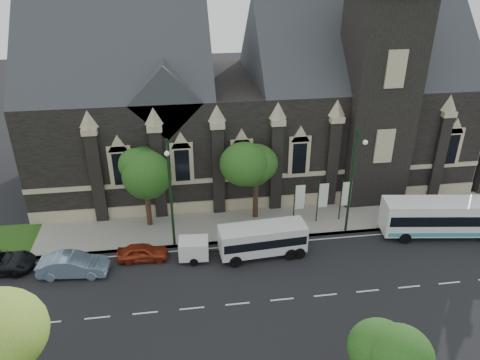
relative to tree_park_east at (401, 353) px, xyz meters
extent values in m
plane|color=black|center=(-6.18, 9.32, -4.62)|extent=(160.00, 160.00, 0.00)
cube|color=gray|center=(-6.18, 18.82, -4.54)|extent=(80.00, 5.00, 0.15)
cube|color=black|center=(-2.18, 28.82, 0.38)|extent=(40.00, 15.00, 10.00)
cube|color=#32343A|center=(-14.18, 28.82, 5.38)|extent=(16.00, 15.00, 15.00)
cube|color=#32343A|center=(7.82, 28.82, 5.38)|extent=(20.00, 15.00, 15.00)
cube|color=#32343A|center=(-10.18, 24.32, 5.38)|extent=(6.00, 6.00, 6.00)
cube|color=black|center=(7.82, 22.82, 4.38)|extent=(5.50, 5.50, 18.00)
cube|color=tan|center=(-2.18, 21.28, -1.42)|extent=(40.00, 0.22, 0.40)
cube|color=tan|center=(-2.18, 21.28, -4.02)|extent=(40.00, 0.25, 1.20)
cube|color=black|center=(-4.18, 21.14, 0.18)|extent=(1.20, 0.12, 2.80)
sphere|color=#1D4E18|center=(-0.18, -0.18, -0.14)|extent=(3.20, 3.20, 3.20)
sphere|color=#1D4E18|center=(0.42, 0.42, 0.46)|extent=(2.40, 2.40, 2.40)
cylinder|color=black|center=(-3.18, 19.82, -2.64)|extent=(0.44, 0.44, 3.96)
sphere|color=#1D4E18|center=(-3.18, 19.82, 1.02)|extent=(3.84, 3.84, 3.84)
sphere|color=#1D4E18|center=(-2.46, 20.54, 1.74)|extent=(2.88, 2.88, 2.88)
cylinder|color=black|center=(-12.18, 19.82, -2.64)|extent=(0.44, 0.44, 3.96)
sphere|color=#1D4E18|center=(-12.18, 19.82, 0.95)|extent=(3.68, 3.68, 3.68)
sphere|color=#1D4E18|center=(-11.49, 20.51, 1.64)|extent=(2.76, 2.76, 2.76)
cylinder|color=black|center=(3.82, 16.62, -0.12)|extent=(0.20, 0.20, 9.00)
cylinder|color=black|center=(3.82, 15.82, 4.08)|extent=(0.10, 1.60, 0.10)
sphere|color=silver|center=(3.82, 15.02, 3.98)|extent=(0.36, 0.36, 0.36)
cylinder|color=black|center=(-10.18, 16.62, -0.12)|extent=(0.20, 0.20, 9.00)
cylinder|color=black|center=(-10.18, 15.82, 4.08)|extent=(0.10, 1.60, 0.10)
sphere|color=silver|center=(-10.18, 15.02, 3.98)|extent=(0.36, 0.36, 0.36)
cylinder|color=black|center=(-0.18, 18.32, -2.62)|extent=(0.10, 0.10, 4.00)
cube|color=white|center=(0.27, 18.32, -2.02)|extent=(0.80, 0.04, 2.20)
cylinder|color=black|center=(1.82, 18.32, -2.62)|extent=(0.10, 0.10, 4.00)
cube|color=white|center=(2.27, 18.32, -2.02)|extent=(0.80, 0.04, 2.20)
cylinder|color=black|center=(3.82, 18.32, -2.62)|extent=(0.10, 0.10, 4.00)
cube|color=white|center=(4.27, 18.32, -2.02)|extent=(0.80, 0.04, 2.20)
cube|color=white|center=(11.80, 14.98, -2.83)|extent=(10.95, 3.68, 2.69)
cube|color=black|center=(11.80, 14.98, -2.67)|extent=(10.53, 3.66, 0.88)
cube|color=teal|center=(11.80, 14.98, -3.87)|extent=(10.53, 3.65, 0.35)
cylinder|color=black|center=(7.92, 14.38, -4.17)|extent=(0.93, 0.40, 0.90)
cylinder|color=black|center=(8.22, 16.60, -4.17)|extent=(0.93, 0.40, 0.90)
cylinder|color=black|center=(15.15, 15.65, -4.17)|extent=(0.93, 0.40, 0.90)
cube|color=silver|center=(-3.57, 14.46, -3.14)|extent=(6.64, 2.50, 2.06)
cube|color=black|center=(-3.57, 14.46, -3.06)|extent=(6.39, 2.52, 0.70)
cylinder|color=black|center=(-5.77, 13.28, -4.17)|extent=(0.92, 0.34, 0.90)
cylinder|color=black|center=(-5.92, 15.32, -4.17)|extent=(0.92, 0.34, 0.90)
cylinder|color=black|center=(-1.55, 13.57, -4.17)|extent=(0.92, 0.34, 0.90)
cylinder|color=black|center=(-1.69, 15.62, -4.17)|extent=(0.92, 0.34, 0.90)
cylinder|color=black|center=(-0.90, 13.62, -4.17)|extent=(0.92, 0.34, 0.90)
cylinder|color=black|center=(-1.04, 15.66, -4.17)|extent=(0.92, 0.34, 0.90)
cube|color=silver|center=(-8.74, 14.65, -3.64)|extent=(2.29, 1.79, 1.41)
cylinder|color=black|center=(-8.80, 13.84, -4.31)|extent=(0.62, 0.26, 0.61)
cylinder|color=black|center=(-8.68, 15.47, -4.31)|extent=(0.62, 0.26, 0.61)
cylinder|color=black|center=(-7.33, 14.54, -4.02)|extent=(1.31, 0.18, 0.08)
imported|color=#7790AC|center=(-17.35, 14.06, -3.82)|extent=(5.00, 2.12, 1.60)
imported|color=#992C16|center=(-12.53, 15.15, -3.98)|extent=(3.81, 1.63, 1.28)
camera|label=1|loc=(-9.32, -13.83, 16.42)|focal=34.48mm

